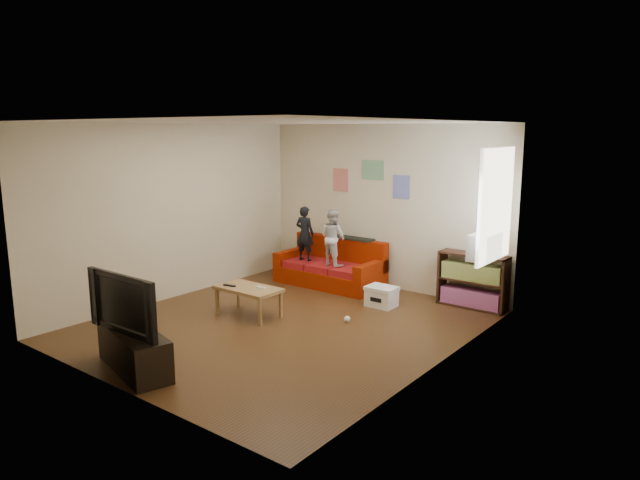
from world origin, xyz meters
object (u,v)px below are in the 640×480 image
Objects in this scene: sofa at (331,269)px; bookshelf at (473,284)px; coffee_table at (248,291)px; tv_stand at (134,350)px; television at (131,302)px; file_box at (381,296)px; child_a at (305,233)px; child_b at (333,237)px.

sofa is 1.80× the size of bookshelf.
sofa is 1.97× the size of coffee_table.
sofa is 1.51× the size of tv_stand.
television is at bearing 14.75° from tv_stand.
child_a is at bearing 167.88° from file_box.
file_box is at bearing -22.26° from sofa.
sofa is 1.95× the size of child_a.
television is at bearing -104.27° from file_box.
tv_stand is at bearing -104.27° from file_box.
child_b is at bearing -170.04° from bookshelf.
sofa is 0.63m from child_b.
coffee_table is (0.53, -1.92, -0.50)m from child_a.
television is (-2.02, -4.42, 0.42)m from bookshelf.
tv_stand is at bearing 94.96° from child_a.
child_b is at bearing 172.87° from child_a.
file_box is at bearing 160.75° from child_a.
bookshelf is 0.84× the size of tv_stand.
file_box is at bearing 75.75° from television.
child_b is at bearing 93.75° from television.
coffee_table is 2.11× the size of file_box.
child_a reaches higher than tv_stand.
child_a is at bearing 10.27° from child_b.
tv_stand is (-2.02, -4.42, -0.14)m from bookshelf.
file_box is 0.39× the size of television.
coffee_table is (-0.07, -1.92, -0.50)m from child_b.
bookshelf reaches higher than file_box.
child_b reaches higher than television.
television reaches higher than sofa.
coffee_table is 0.92× the size of bookshelf.
coffee_table is at bearing 98.29° from child_a.
sofa is at bearing -37.44° from child_b.
child_a reaches higher than television.
child_a reaches higher than coffee_table.
tv_stand reaches higher than coffee_table.
file_box is (1.34, -0.55, -0.12)m from sofa.
tv_stand is at bearing 103.99° from child_b.
coffee_table is 2.17m from television.
sofa is 4.21m from tv_stand.
television reaches higher than file_box.
coffee_table is at bearing 99.00° from television.
coffee_table is 2.14m from tv_stand.
bookshelf is 0.90× the size of television.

